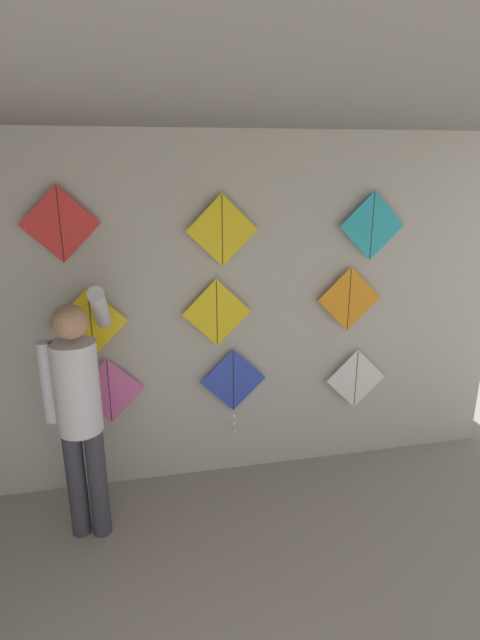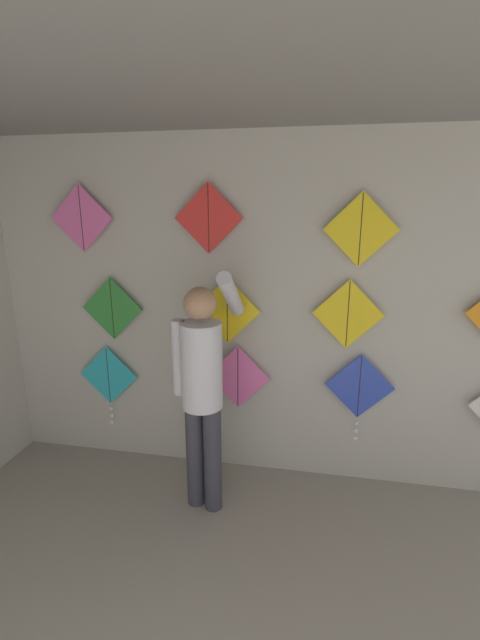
{
  "view_description": "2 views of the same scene",
  "coord_description": "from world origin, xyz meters",
  "px_view_note": "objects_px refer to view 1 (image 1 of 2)",
  "views": [
    {
      "loc": [
        -0.15,
        0.29,
        2.59
      ],
      "look_at": [
        0.56,
        3.7,
        1.46
      ],
      "focal_mm": 28.0,
      "sensor_mm": 36.0,
      "label": 1
    },
    {
      "loc": [
        0.2,
        0.69,
        2.27
      ],
      "look_at": [
        -0.37,
        3.7,
        1.43
      ],
      "focal_mm": 24.0,
      "sensor_mm": 36.0,
      "label": 2
    }
  ],
  "objects_px": {
    "kite_1": "(109,391)",
    "kite_9": "(60,224)",
    "shopkeeper": "(79,403)",
    "kite_5": "(91,323)",
    "kite_6": "(217,313)",
    "kite_2": "(233,385)",
    "kite_11": "(372,226)",
    "kite_10": "(222,230)",
    "kite_7": "(349,299)",
    "kite_3": "(356,379)"
  },
  "relations": [
    {
      "from": "kite_1",
      "to": "kite_9",
      "type": "relative_size",
      "value": 1.0
    },
    {
      "from": "shopkeeper",
      "to": "kite_9",
      "type": "distance_m",
      "value": 1.23
    },
    {
      "from": "kite_5",
      "to": "kite_6",
      "type": "relative_size",
      "value": 1.0
    },
    {
      "from": "kite_5",
      "to": "kite_6",
      "type": "height_order",
      "value": "kite_6"
    },
    {
      "from": "kite_2",
      "to": "kite_11",
      "type": "relative_size",
      "value": 1.38
    },
    {
      "from": "kite_2",
      "to": "kite_6",
      "type": "distance_m",
      "value": 0.64
    },
    {
      "from": "kite_1",
      "to": "kite_10",
      "type": "relative_size",
      "value": 1.0
    },
    {
      "from": "kite_7",
      "to": "kite_10",
      "type": "bearing_deg",
      "value": 180.0
    },
    {
      "from": "kite_5",
      "to": "kite_7",
      "type": "relative_size",
      "value": 1.0
    },
    {
      "from": "kite_1",
      "to": "kite_6",
      "type": "relative_size",
      "value": 1.0
    },
    {
      "from": "kite_2",
      "to": "kite_3",
      "type": "height_order",
      "value": "kite_2"
    },
    {
      "from": "kite_6",
      "to": "kite_1",
      "type": "bearing_deg",
      "value": 180.0
    },
    {
      "from": "kite_6",
      "to": "kite_9",
      "type": "height_order",
      "value": "kite_9"
    },
    {
      "from": "kite_7",
      "to": "kite_11",
      "type": "xyz_separation_m",
      "value": [
        0.15,
        0.0,
        0.59
      ]
    },
    {
      "from": "kite_5",
      "to": "kite_9",
      "type": "distance_m",
      "value": 0.74
    },
    {
      "from": "kite_7",
      "to": "kite_10",
      "type": "relative_size",
      "value": 1.0
    },
    {
      "from": "kite_5",
      "to": "kite_11",
      "type": "xyz_separation_m",
      "value": [
        2.19,
        0.0,
        0.65
      ]
    },
    {
      "from": "kite_6",
      "to": "kite_9",
      "type": "bearing_deg",
      "value": 180.0
    },
    {
      "from": "kite_1",
      "to": "kite_7",
      "type": "height_order",
      "value": "kite_7"
    },
    {
      "from": "shopkeeper",
      "to": "kite_7",
      "type": "bearing_deg",
      "value": 25.13
    },
    {
      "from": "kite_10",
      "to": "kite_3",
      "type": "bearing_deg",
      "value": 0.0
    },
    {
      "from": "kite_5",
      "to": "kite_11",
      "type": "distance_m",
      "value": 2.28
    },
    {
      "from": "kite_3",
      "to": "kite_7",
      "type": "xyz_separation_m",
      "value": [
        -0.11,
        0.0,
        0.72
      ]
    },
    {
      "from": "kite_9",
      "to": "kite_10",
      "type": "bearing_deg",
      "value": 0.0
    },
    {
      "from": "kite_7",
      "to": "kite_9",
      "type": "xyz_separation_m",
      "value": [
        -2.18,
        0.0,
        0.66
      ]
    },
    {
      "from": "kite_10",
      "to": "shopkeeper",
      "type": "bearing_deg",
      "value": -155.18
    },
    {
      "from": "shopkeeper",
      "to": "kite_1",
      "type": "xyz_separation_m",
      "value": [
        0.17,
        0.5,
        -0.16
      ]
    },
    {
      "from": "kite_3",
      "to": "kite_9",
      "type": "height_order",
      "value": "kite_9"
    },
    {
      "from": "kite_5",
      "to": "kite_10",
      "type": "distance_m",
      "value": 1.19
    },
    {
      "from": "kite_3",
      "to": "kite_5",
      "type": "distance_m",
      "value": 2.25
    },
    {
      "from": "kite_6",
      "to": "kite_11",
      "type": "relative_size",
      "value": 1.0
    },
    {
      "from": "kite_7",
      "to": "kite_6",
      "type": "bearing_deg",
      "value": 180.0
    },
    {
      "from": "kite_6",
      "to": "kite_7",
      "type": "distance_m",
      "value": 1.09
    },
    {
      "from": "kite_3",
      "to": "kite_10",
      "type": "xyz_separation_m",
      "value": [
        -1.16,
        0.0,
        1.31
      ]
    },
    {
      "from": "kite_3",
      "to": "kite_10",
      "type": "height_order",
      "value": "kite_10"
    },
    {
      "from": "kite_7",
      "to": "kite_11",
      "type": "height_order",
      "value": "kite_11"
    },
    {
      "from": "kite_3",
      "to": "kite_9",
      "type": "bearing_deg",
      "value": 180.0
    },
    {
      "from": "kite_7",
      "to": "kite_10",
      "type": "distance_m",
      "value": 1.2
    },
    {
      "from": "kite_5",
      "to": "kite_7",
      "type": "distance_m",
      "value": 2.04
    },
    {
      "from": "kite_6",
      "to": "kite_7",
      "type": "bearing_deg",
      "value": 0.0
    },
    {
      "from": "kite_9",
      "to": "kite_5",
      "type": "bearing_deg",
      "value": 0.0
    },
    {
      "from": "shopkeeper",
      "to": "kite_6",
      "type": "bearing_deg",
      "value": 37.81
    },
    {
      "from": "kite_2",
      "to": "kite_9",
      "type": "height_order",
      "value": "kite_9"
    },
    {
      "from": "kite_2",
      "to": "kite_7",
      "type": "xyz_separation_m",
      "value": [
        0.97,
        0.0,
        0.67
      ]
    },
    {
      "from": "kite_1",
      "to": "kite_3",
      "type": "xyz_separation_m",
      "value": [
        2.06,
        0.0,
        -0.09
      ]
    },
    {
      "from": "kite_2",
      "to": "kite_3",
      "type": "bearing_deg",
      "value": 0.05
    },
    {
      "from": "kite_2",
      "to": "kite_9",
      "type": "xyz_separation_m",
      "value": [
        -1.21,
        0.0,
        1.33
      ]
    },
    {
      "from": "kite_1",
      "to": "kite_6",
      "type": "bearing_deg",
      "value": 0.0
    },
    {
      "from": "kite_3",
      "to": "kite_9",
      "type": "relative_size",
      "value": 1.0
    },
    {
      "from": "kite_3",
      "to": "kite_11",
      "type": "relative_size",
      "value": 1.0
    }
  ]
}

